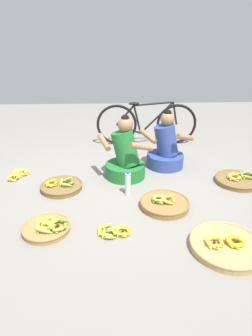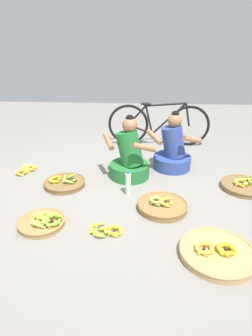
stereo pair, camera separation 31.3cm
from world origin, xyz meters
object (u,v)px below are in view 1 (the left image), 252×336
banana_basket_front_right (237,180)px  loose_bananas_back_center (114,232)px  water_bottle (128,184)px  loose_bananas_back_right (19,174)px  banana_basket_front_center (165,203)px  banana_basket_mid_left (61,186)px  banana_basket_near_vendor (227,245)px  banana_basket_back_left (47,227)px  vendor_woman_behind (166,149)px  bicycle_leaning (146,124)px  vendor_woman_front (125,158)px

banana_basket_front_right → loose_bananas_back_center: 1.85m
banana_basket_front_right → water_bottle: bearing=-170.9°
loose_bananas_back_right → banana_basket_front_center: bearing=-25.0°
banana_basket_mid_left → banana_basket_near_vendor: 1.97m
loose_bananas_back_right → banana_basket_back_left: bearing=-62.6°
vendor_woman_behind → banana_basket_front_center: vendor_woman_behind is taller
banana_basket_near_vendor → water_bottle: (-0.80, 0.99, 0.10)m
loose_bananas_back_right → loose_bananas_back_center: loose_bananas_back_right is taller
banana_basket_near_vendor → banana_basket_front_center: bearing=121.3°
loose_bananas_back_right → banana_basket_front_right: bearing=-6.5°
bicycle_leaning → loose_bananas_back_right: 2.22m
vendor_woman_front → banana_basket_front_right: 1.45m
banana_basket_front_right → water_bottle: 1.42m
bicycle_leaning → water_bottle: bicycle_leaning is taller
vendor_woman_front → banana_basket_front_center: bearing=-62.9°
banana_basket_front_right → banana_basket_near_vendor: size_ratio=0.85×
vendor_woman_front → loose_bananas_back_center: (-0.16, -1.21, -0.24)m
vendor_woman_behind → banana_basket_near_vendor: size_ratio=1.28×
vendor_woman_behind → banana_basket_front_right: size_ratio=1.50×
banana_basket_mid_left → loose_bananas_back_center: bearing=-55.0°
vendor_woman_front → loose_bananas_back_right: size_ratio=2.44×
banana_basket_back_left → loose_bananas_back_right: (-0.63, 1.21, -0.01)m
banana_basket_front_right → loose_bananas_back_right: size_ratio=1.60×
banana_basket_near_vendor → loose_bananas_back_right: bearing=145.4°
bicycle_leaning → banana_basket_mid_left: (-1.21, -1.60, -0.32)m
loose_bananas_back_center → water_bottle: bearing=77.0°
banana_basket_back_left → loose_bananas_back_right: 1.36m
vendor_woman_front → banana_basket_near_vendor: 1.69m
bicycle_leaning → banana_basket_front_center: 2.07m
vendor_woman_front → bicycle_leaning: bearing=71.9°
loose_bananas_back_right → water_bottle: (1.43, -0.55, 0.11)m
banana_basket_back_left → loose_bananas_back_center: banana_basket_back_left is taller
banana_basket_back_left → water_bottle: size_ratio=1.57×
banana_basket_near_vendor → loose_bananas_back_center: (-0.98, 0.25, -0.01)m
banana_basket_mid_left → banana_basket_front_right: bearing=1.8°
loose_bananas_back_center → banana_basket_near_vendor: bearing=-14.4°
bicycle_leaning → banana_basket_front_center: bicycle_leaning is taller
vendor_woman_behind → banana_basket_mid_left: vendor_woman_behind is taller
vendor_woman_front → vendor_woman_behind: 0.66m
banana_basket_back_left → loose_bananas_back_right: bearing=117.4°
banana_basket_front_center → banana_basket_near_vendor: 0.81m
banana_basket_front_center → water_bottle: size_ratio=1.83×
loose_bananas_back_right → loose_bananas_back_center: 1.80m
water_bottle → loose_bananas_back_center: bearing=-103.0°
banana_basket_front_center → banana_basket_back_left: size_ratio=1.17×
banana_basket_mid_left → water_bottle: 0.82m
vendor_woman_behind → bicycle_leaning: (-0.16, 0.97, 0.10)m
vendor_woman_behind → water_bottle: vendor_woman_behind is taller
vendor_woman_front → banana_basket_front_right: size_ratio=1.53×
banana_basket_front_center → banana_basket_mid_left: banana_basket_mid_left is taller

